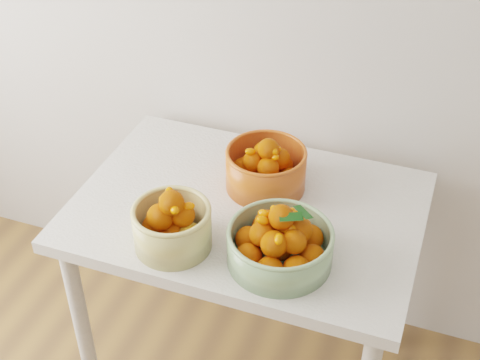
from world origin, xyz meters
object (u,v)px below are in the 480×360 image
(bowl_cream, at_px, (172,225))
(bowl_green, at_px, (280,243))
(table, at_px, (247,230))
(bowl_orange, at_px, (266,168))

(bowl_cream, relative_size, bowl_green, 0.84)
(bowl_green, bearing_deg, table, 129.91)
(bowl_cream, xyz_separation_m, bowl_orange, (0.15, 0.33, -0.00))
(bowl_cream, height_order, bowl_orange, bowl_cream)
(table, relative_size, bowl_orange, 3.32)
(bowl_cream, bearing_deg, bowl_green, 7.93)
(table, height_order, bowl_orange, bowl_orange)
(bowl_cream, distance_m, bowl_orange, 0.36)
(table, relative_size, bowl_cream, 4.26)
(bowl_green, relative_size, bowl_orange, 0.93)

